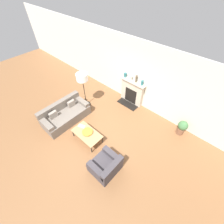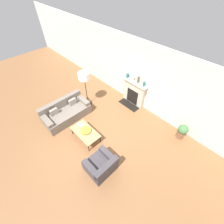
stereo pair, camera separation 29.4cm
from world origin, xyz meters
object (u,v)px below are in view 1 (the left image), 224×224
object	(u,v)px
book	(82,126)
mantel_vase_center_right	(136,79)
coffee_table	(87,134)
potted_plant	(182,127)
couch	(65,115)
floor_lamp	(82,79)
bowl	(87,132)
armchair_near	(106,166)
mantel_vase_left	(125,75)
mantel_vase_right	(142,83)
fireplace	(132,92)
mantel_vase_center_left	(131,78)

from	to	relation	value
book	mantel_vase_center_right	bearing A→B (deg)	60.99
coffee_table	potted_plant	bearing A→B (deg)	47.07
couch	floor_lamp	xyz separation A→B (m)	(-0.08, 1.20, 1.11)
book	floor_lamp	world-z (taller)	floor_lamp
book	potted_plant	bearing A→B (deg)	21.51
bowl	potted_plant	bearing A→B (deg)	46.52
couch	armchair_near	bearing A→B (deg)	-99.06
floor_lamp	mantel_vase_left	xyz separation A→B (m)	(0.98, 1.61, -0.14)
bowl	mantel_vase_center_right	distance (m)	2.97
coffee_table	mantel_vase_center_right	xyz separation A→B (m)	(0.03, 2.87, 0.98)
mantel_vase_right	potted_plant	xyz separation A→B (m)	(2.15, -0.20, -0.93)
armchair_near	coffee_table	xyz separation A→B (m)	(-1.35, 0.39, 0.08)
floor_lamp	bowl	bearing A→B (deg)	-38.52
armchair_near	mantel_vase_center_right	size ratio (longest dim) A/B	2.76
couch	mantel_vase_right	distance (m)	3.48
mantel_vase_left	fireplace	bearing A→B (deg)	-1.72
fireplace	mantel_vase_left	world-z (taller)	mantel_vase_left
armchair_near	potted_plant	distance (m)	3.27
armchair_near	floor_lamp	world-z (taller)	floor_lamp
fireplace	mantel_vase_left	bearing A→B (deg)	178.28
mantel_vase_left	mantel_vase_center_left	size ratio (longest dim) A/B	1.02
mantel_vase_center_right	potted_plant	size ratio (longest dim) A/B	0.49
armchair_near	bowl	size ratio (longest dim) A/B	2.24
mantel_vase_center_right	bowl	bearing A→B (deg)	-90.73
floor_lamp	mantel_vase_center_right	size ratio (longest dim) A/B	5.26
book	potted_plant	world-z (taller)	potted_plant
book	floor_lamp	bearing A→B (deg)	113.70
coffee_table	bowl	world-z (taller)	bowl
book	mantel_vase_center_right	distance (m)	2.97
bowl	mantel_vase_center_right	xyz separation A→B (m)	(0.04, 2.83, 0.92)
mantel_vase_center_left	floor_lamp	bearing A→B (deg)	-128.78
fireplace	coffee_table	world-z (taller)	fireplace
fireplace	mantel_vase_right	xyz separation A→B (m)	(0.43, 0.01, 0.71)
fireplace	armchair_near	size ratio (longest dim) A/B	1.41
coffee_table	mantel_vase_right	size ratio (longest dim) A/B	5.54
bowl	fireplace	bearing A→B (deg)	91.72
couch	mantel_vase_center_right	xyz separation A→B (m)	(1.48, 2.81, 1.04)
coffee_table	mantel_vase_right	bearing A→B (deg)	83.31
couch	bowl	xyz separation A→B (m)	(1.45, -0.01, 0.12)
coffee_table	mantel_vase_center_left	world-z (taller)	mantel_vase_center_left
mantel_vase_center_left	potted_plant	distance (m)	2.89
couch	coffee_table	xyz separation A→B (m)	(1.45, -0.06, 0.05)
couch	potted_plant	bearing A→B (deg)	-56.43
armchair_near	book	distance (m)	1.80
mantel_vase_left	mantel_vase_center_right	world-z (taller)	mantel_vase_center_right
fireplace	potted_plant	xyz separation A→B (m)	(2.58, -0.18, -0.22)
coffee_table	mantel_vase_center_right	size ratio (longest dim) A/B	3.58
coffee_table	mantel_vase_center_right	world-z (taller)	mantel_vase_center_right
bowl	book	bearing A→B (deg)	174.55
bowl	mantel_vase_left	size ratio (longest dim) A/B	2.11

